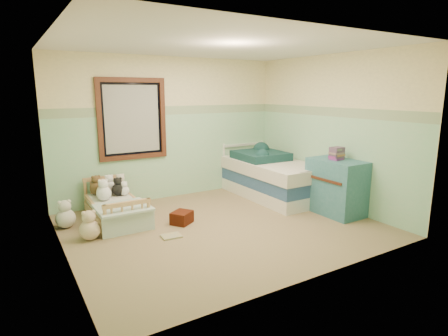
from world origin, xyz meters
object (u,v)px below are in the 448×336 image
plush_floor_tan (90,230)px  floor_book (171,236)px  twin_bed_frame (272,191)px  dresser (336,187)px  toddler_bed_frame (116,214)px  plush_floor_cream (66,218)px  red_pillow (182,218)px

plush_floor_tan → floor_book: plush_floor_tan is taller
twin_bed_frame → dresser: (0.27, -1.26, 0.32)m
toddler_bed_frame → plush_floor_cream: bearing=177.6°
toddler_bed_frame → dresser: 3.43m
floor_book → toddler_bed_frame: bearing=117.3°
dresser → plush_floor_cream: bearing=157.9°
floor_book → twin_bed_frame: bearing=24.0°
dresser → toddler_bed_frame: bearing=154.0°
dresser → red_pillow: bearing=160.0°
toddler_bed_frame → plush_floor_cream: plush_floor_cream is taller
floor_book → red_pillow: bearing=54.2°
toddler_bed_frame → plush_floor_tan: 0.78m
plush_floor_tan → red_pillow: size_ratio=0.94×
dresser → floor_book: bearing=170.6°
toddler_bed_frame → twin_bed_frame: twin_bed_frame is taller
twin_bed_frame → plush_floor_tan: bearing=-173.8°
plush_floor_tan → floor_book: bearing=-26.5°
toddler_bed_frame → twin_bed_frame: bearing=-4.9°
plush_floor_cream → twin_bed_frame: 3.51m
plush_floor_tan → twin_bed_frame: bearing=6.2°
plush_floor_cream → red_pillow: plush_floor_cream is taller
dresser → floor_book: dresser is taller
toddler_bed_frame → plush_floor_tan: bearing=-129.8°
dresser → floor_book: size_ratio=3.35×
plush_floor_cream → red_pillow: (1.49, -0.70, -0.05)m
plush_floor_cream → red_pillow: 1.64m
plush_floor_tan → twin_bed_frame: plush_floor_tan is taller
plush_floor_tan → red_pillow: (1.28, -0.07, -0.04)m
twin_bed_frame → red_pillow: bearing=-167.9°
plush_floor_cream → plush_floor_tan: size_ratio=1.02×
toddler_bed_frame → dresser: size_ratio=1.53×
plush_floor_tan → dresser: bearing=-14.2°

